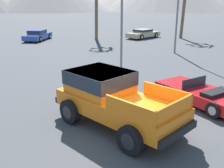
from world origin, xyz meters
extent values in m
plane|color=#424244|center=(0.00, 0.00, 0.00)|extent=(320.00, 320.00, 0.00)
cube|color=orange|center=(-0.12, 0.05, 0.83)|extent=(4.27, 5.16, 0.60)
cube|color=orange|center=(-0.63, 0.87, 1.54)|extent=(2.70, 2.79, 0.82)
cube|color=#1E2833|center=(-0.63, 0.87, 1.68)|extent=(2.76, 2.84, 0.53)
cube|color=orange|center=(-0.23, -1.61, 1.37)|extent=(1.08, 1.68, 0.48)
cube|color=orange|center=(1.42, -0.58, 1.37)|extent=(1.08, 1.68, 0.48)
cube|color=orange|center=(1.08, -1.87, 1.37)|extent=(1.70, 1.10, 0.48)
cube|color=black|center=(-1.41, 2.14, 0.65)|extent=(1.77, 1.19, 0.24)
cube|color=black|center=(1.18, -2.03, 0.65)|extent=(1.77, 1.19, 0.24)
cylinder|color=black|center=(-1.79, 0.77, 0.47)|extent=(0.76, 0.96, 0.93)
cylinder|color=#232326|center=(-1.79, 0.77, 0.47)|extent=(0.55, 0.61, 0.51)
cylinder|color=black|center=(-0.02, 1.87, 0.47)|extent=(0.76, 0.96, 0.93)
cylinder|color=#232326|center=(-0.02, 1.87, 0.47)|extent=(0.55, 0.61, 0.51)
cylinder|color=black|center=(-0.22, -1.77, 0.47)|extent=(0.76, 0.96, 0.93)
cylinder|color=#232326|center=(-0.22, -1.77, 0.47)|extent=(0.55, 0.61, 0.51)
cylinder|color=black|center=(1.56, -0.66, 0.47)|extent=(0.76, 0.96, 0.93)
cylinder|color=#232326|center=(1.56, -0.66, 0.47)|extent=(0.55, 0.61, 0.51)
cube|color=#B21419|center=(4.09, 1.40, 0.42)|extent=(3.10, 4.56, 0.47)
cube|color=#1E2833|center=(3.93, 1.83, 0.87)|extent=(1.47, 0.57, 0.43)
cube|color=black|center=(4.33, 0.70, 0.73)|extent=(1.56, 1.03, 0.16)
cylinder|color=black|center=(2.83, 2.34, 0.33)|extent=(0.43, 0.69, 0.66)
cylinder|color=#9E9EA3|center=(2.83, 2.34, 0.33)|extent=(0.34, 0.42, 0.36)
cylinder|color=black|center=(4.47, 2.91, 0.33)|extent=(0.43, 0.69, 0.66)
cylinder|color=#9E9EA3|center=(4.47, 2.91, 0.33)|extent=(0.34, 0.42, 0.36)
cylinder|color=black|center=(3.70, -0.12, 0.33)|extent=(0.43, 0.69, 0.66)
cylinder|color=#9E9EA3|center=(3.70, -0.12, 0.33)|extent=(0.34, 0.42, 0.36)
cube|color=tan|center=(8.99, 22.39, 0.44)|extent=(4.87, 3.91, 0.52)
cube|color=tan|center=(8.89, 22.33, 0.89)|extent=(2.47, 2.35, 0.38)
cube|color=#1E2833|center=(8.89, 22.33, 0.94)|extent=(2.52, 2.40, 0.23)
cylinder|color=black|center=(9.77, 23.87, 0.33)|extent=(0.68, 0.53, 0.66)
cylinder|color=#9E9EA3|center=(9.77, 23.87, 0.33)|extent=(0.43, 0.39, 0.36)
cylinder|color=black|center=(10.65, 22.38, 0.33)|extent=(0.68, 0.53, 0.66)
cylinder|color=#9E9EA3|center=(10.65, 22.38, 0.33)|extent=(0.43, 0.39, 0.36)
cylinder|color=black|center=(7.32, 22.40, 0.33)|extent=(0.68, 0.53, 0.66)
cylinder|color=#9E9EA3|center=(7.32, 22.40, 0.33)|extent=(0.43, 0.39, 0.36)
cylinder|color=black|center=(8.21, 20.92, 0.33)|extent=(0.68, 0.53, 0.66)
cylinder|color=#9E9EA3|center=(8.21, 20.92, 0.33)|extent=(0.43, 0.39, 0.36)
cube|color=#334C9E|center=(-3.61, 23.49, 0.45)|extent=(3.36, 4.77, 0.54)
cube|color=#334C9E|center=(-3.65, 23.39, 0.96)|extent=(2.19, 2.32, 0.47)
cube|color=#1E2833|center=(-3.65, 23.39, 1.01)|extent=(2.24, 2.37, 0.28)
cylinder|color=black|center=(-3.90, 25.09, 0.33)|extent=(0.45, 0.69, 0.66)
cylinder|color=#9E9EA3|center=(-3.90, 25.09, 0.33)|extent=(0.35, 0.42, 0.36)
cylinder|color=black|center=(-2.28, 24.42, 0.33)|extent=(0.45, 0.69, 0.66)
cylinder|color=#9E9EA3|center=(-2.28, 24.42, 0.33)|extent=(0.35, 0.42, 0.36)
cylinder|color=black|center=(-4.94, 22.56, 0.33)|extent=(0.45, 0.69, 0.66)
cylinder|color=#9E9EA3|center=(-4.94, 22.56, 0.33)|extent=(0.35, 0.42, 0.36)
cylinder|color=black|center=(-3.31, 21.89, 0.33)|extent=(0.45, 0.69, 0.66)
cylinder|color=#9E9EA3|center=(-3.31, 21.89, 0.33)|extent=(0.35, 0.42, 0.36)
cylinder|color=slate|center=(8.36, 12.61, 3.01)|extent=(0.16, 0.16, 6.02)
cylinder|color=slate|center=(2.02, 7.41, 3.51)|extent=(0.14, 0.14, 7.01)
cylinder|color=brown|center=(13.41, 20.96, 3.19)|extent=(0.36, 0.74, 6.38)
cylinder|color=brown|center=(3.10, 21.97, 3.75)|extent=(0.36, 1.08, 7.50)
camera|label=1|loc=(-2.38, -8.36, 4.43)|focal=42.00mm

